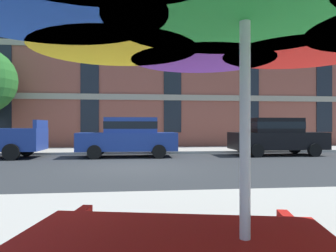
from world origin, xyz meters
The scene contains 5 objects.
ground_plane centered at (0.00, 0.00, 0.00)m, with size 120.00×120.00×0.00m, color #2D3033.
sidewalk_far centered at (0.00, 6.80, 0.06)m, with size 56.00×3.60×0.12m, color #B2ADA3.
apartment_building centered at (0.00, 14.99, 6.40)m, with size 40.82×12.08×12.80m.
sedan_blue centered at (-0.14, 3.70, 0.95)m, with size 4.40×1.98×1.78m.
sedan_black centered at (6.88, 3.70, 0.95)m, with size 4.40×1.98×1.78m.
Camera 1 is at (0.02, -10.67, 1.39)m, focal length 33.68 mm.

